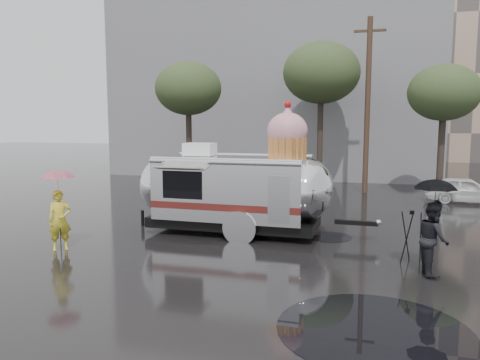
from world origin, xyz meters
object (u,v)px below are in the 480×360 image
(airstream_trailer, at_px, (237,186))
(person_left, at_px, (60,220))
(person_right, at_px, (433,239))
(tripod, at_px, (411,232))

(airstream_trailer, relative_size, person_left, 4.70)
(airstream_trailer, height_order, person_right, airstream_trailer)
(person_left, relative_size, person_right, 0.98)
(tripod, bearing_deg, person_left, -170.67)
(person_left, bearing_deg, airstream_trailer, -2.19)
(airstream_trailer, bearing_deg, tripod, -20.67)
(airstream_trailer, height_order, person_left, airstream_trailer)
(person_left, distance_m, person_right, 10.19)
(airstream_trailer, relative_size, tripod, 5.86)
(airstream_trailer, bearing_deg, person_left, -140.65)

